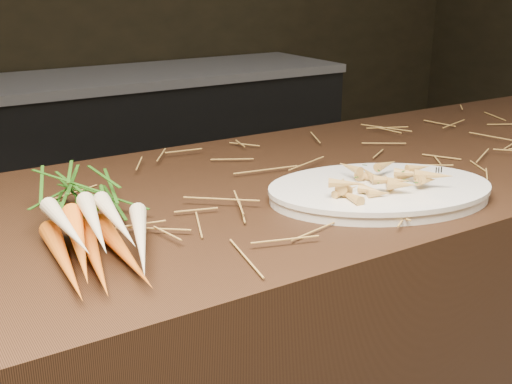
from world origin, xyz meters
TOP-DOWN VIEW (x-y plane):
  - main_counter at (0.00, 0.30)m, footprint 2.40×0.70m
  - back_counter at (0.30, 2.18)m, footprint 1.82×0.62m
  - straw_bedding at (0.00, 0.30)m, footprint 1.40×0.60m
  - root_veg_bunch at (-0.66, 0.25)m, footprint 0.19×0.46m
  - serving_platter at (-0.16, 0.13)m, footprint 0.46×0.38m
  - roasted_veg_heap at (-0.16, 0.13)m, footprint 0.23×0.20m
  - serving_fork at (-0.04, 0.07)m, footprint 0.12×0.11m

SIDE VIEW (x-z plane):
  - back_counter at x=0.30m, z-range 0.00..0.84m
  - main_counter at x=0.00m, z-range 0.00..0.90m
  - straw_bedding at x=0.00m, z-range 0.90..0.92m
  - serving_platter at x=-0.16m, z-range 0.90..0.92m
  - serving_fork at x=-0.04m, z-range 0.92..0.92m
  - root_veg_bunch at x=-0.66m, z-range 0.90..0.98m
  - roasted_veg_heap at x=-0.16m, z-range 0.92..0.96m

